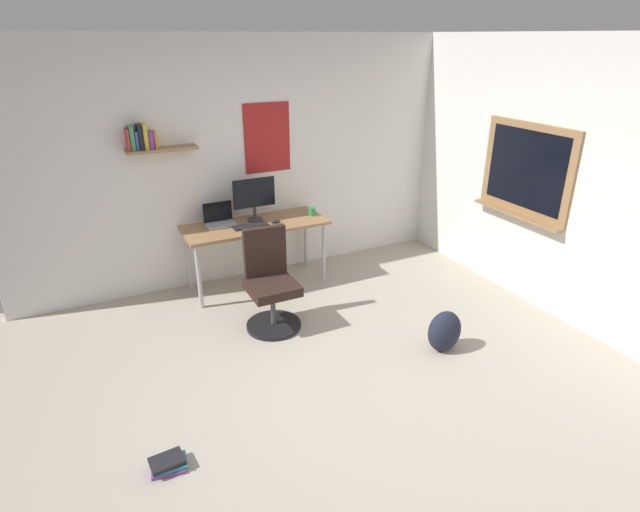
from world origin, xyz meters
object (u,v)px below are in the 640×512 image
laptop (220,219)px  monitor_primary (254,196)px  computer_mouse (276,221)px  backpack (444,331)px  coffee_mug (312,211)px  book_stack_on_floor (168,464)px  desk (255,230)px  office_chair (270,286)px  keyboard (251,226)px

laptop → monitor_primary: (0.38, -0.05, 0.22)m
computer_mouse → backpack: (0.82, -1.88, -0.55)m
coffee_mug → backpack: coffee_mug is taller
coffee_mug → book_stack_on_floor: size_ratio=0.38×
backpack → book_stack_on_floor: bearing=-173.2°
book_stack_on_floor → coffee_mug: bearing=46.7°
laptop → book_stack_on_floor: laptop is taller
desk → laptop: (-0.34, 0.15, 0.13)m
computer_mouse → coffee_mug: (0.46, 0.05, 0.03)m
computer_mouse → book_stack_on_floor: 2.80m
coffee_mug → desk: bearing=177.8°
computer_mouse → monitor_primary: bearing=133.9°
office_chair → keyboard: size_ratio=2.57×
office_chair → monitor_primary: bearing=77.4°
laptop → backpack: size_ratio=0.81×
desk → backpack: desk is taller
coffee_mug → laptop: bearing=170.4°
monitor_primary → keyboard: size_ratio=1.25×
keyboard → book_stack_on_floor: (-1.35, -2.17, -0.69)m
coffee_mug → keyboard: bearing=-176.1°
monitor_primary → computer_mouse: bearing=-46.1°
keyboard → desk: bearing=44.7°
monitor_primary → coffee_mug: (0.62, -0.12, -0.22)m
laptop → computer_mouse: bearing=-22.0°
backpack → coffee_mug: bearing=100.6°
laptop → keyboard: 0.35m
desk → monitor_primary: (0.04, 0.10, 0.34)m
desk → laptop: laptop is taller
backpack → computer_mouse: bearing=113.6°
laptop → book_stack_on_floor: (-1.09, -2.39, -0.74)m
book_stack_on_floor → office_chair: bearing=47.8°
backpack → monitor_primary: bearing=115.7°
keyboard → backpack: bearing=-59.7°
desk → coffee_mug: coffee_mug is taller
laptop → monitor_primary: monitor_primary is taller
monitor_primary → computer_mouse: size_ratio=4.46×
desk → keyboard: bearing=-135.3°
office_chair → laptop: 1.09m
book_stack_on_floor → backpack: bearing=6.8°
keyboard → computer_mouse: 0.28m
laptop → keyboard: laptop is taller
office_chair → desk: bearing=78.5°
keyboard → laptop: bearing=140.4°
monitor_primary → backpack: (0.98, -2.05, -0.80)m
office_chair → coffee_mug: (0.84, 0.84, 0.36)m
backpack → office_chair: bearing=137.8°
office_chair → computer_mouse: bearing=64.3°
coffee_mug → backpack: (0.36, -1.93, -0.58)m
office_chair → book_stack_on_floor: office_chair is taller
computer_mouse → backpack: size_ratio=0.27×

